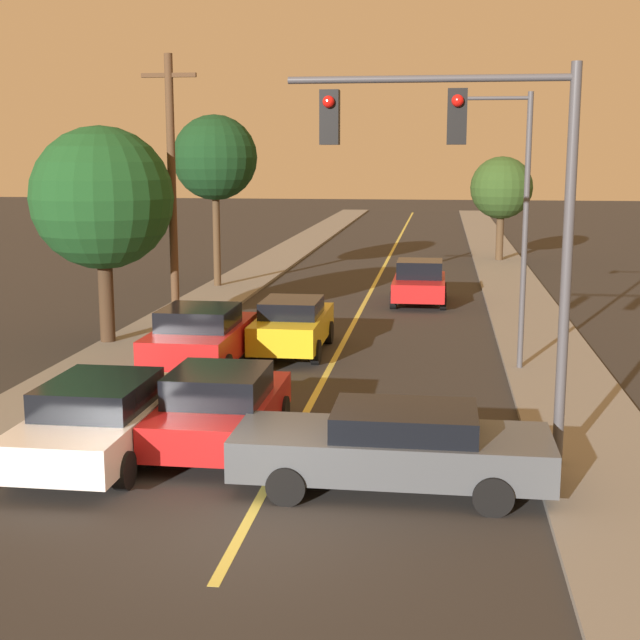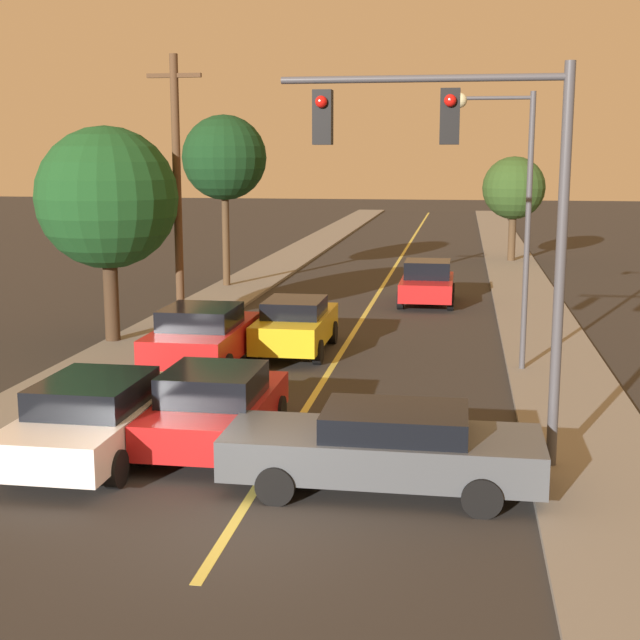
{
  "view_description": "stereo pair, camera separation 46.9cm",
  "coord_description": "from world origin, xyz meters",
  "px_view_note": "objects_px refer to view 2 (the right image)",
  "views": [
    {
      "loc": [
        2.75,
        -12.14,
        5.36
      ],
      "look_at": [
        0.0,
        8.02,
        1.6
      ],
      "focal_mm": 50.0,
      "sensor_mm": 36.0,
      "label": 1
    },
    {
      "loc": [
        3.21,
        -12.07,
        5.36
      ],
      "look_at": [
        0.0,
        8.02,
        1.6
      ],
      "focal_mm": 50.0,
      "sensor_mm": 36.0,
      "label": 2
    }
  ],
  "objects_px": {
    "tree_left_near": "(224,158)",
    "car_outer_lane_second": "(203,337)",
    "streetlamp_right": "(509,192)",
    "tree_left_far": "(107,198)",
    "utility_pole_left": "(177,192)",
    "car_near_lane_second": "(296,325)",
    "car_crossing_right": "(385,447)",
    "car_near_lane_front": "(216,406)",
    "tree_right_near": "(514,188)",
    "car_outer_lane_front": "(98,415)",
    "car_far_oncoming": "(427,283)",
    "traffic_signal_mast": "(473,183)"
  },
  "relations": [
    {
      "from": "car_near_lane_second",
      "to": "car_far_oncoming",
      "type": "relative_size",
      "value": 1.07
    },
    {
      "from": "car_near_lane_front",
      "to": "streetlamp_right",
      "type": "relative_size",
      "value": 0.62
    },
    {
      "from": "car_outer_lane_second",
      "to": "utility_pole_left",
      "type": "bearing_deg",
      "value": 115.13
    },
    {
      "from": "utility_pole_left",
      "to": "tree_left_near",
      "type": "height_order",
      "value": "utility_pole_left"
    },
    {
      "from": "car_near_lane_second",
      "to": "car_crossing_right",
      "type": "relative_size",
      "value": 0.84
    },
    {
      "from": "car_near_lane_front",
      "to": "streetlamp_right",
      "type": "height_order",
      "value": "streetlamp_right"
    },
    {
      "from": "car_outer_lane_second",
      "to": "tree_left_near",
      "type": "xyz_separation_m",
      "value": [
        -3.12,
        13.96,
        4.4
      ]
    },
    {
      "from": "utility_pole_left",
      "to": "tree_left_near",
      "type": "bearing_deg",
      "value": 97.26
    },
    {
      "from": "streetlamp_right",
      "to": "traffic_signal_mast",
      "type": "bearing_deg",
      "value": -97.47
    },
    {
      "from": "car_outer_lane_front",
      "to": "car_far_oncoming",
      "type": "relative_size",
      "value": 1.23
    },
    {
      "from": "tree_left_far",
      "to": "utility_pole_left",
      "type": "bearing_deg",
      "value": 38.2
    },
    {
      "from": "car_near_lane_front",
      "to": "traffic_signal_mast",
      "type": "xyz_separation_m",
      "value": [
        4.61,
        -0.43,
        4.15
      ]
    },
    {
      "from": "tree_right_near",
      "to": "utility_pole_left",
      "type": "bearing_deg",
      "value": -117.21
    },
    {
      "from": "car_near_lane_second",
      "to": "streetlamp_right",
      "type": "relative_size",
      "value": 0.64
    },
    {
      "from": "streetlamp_right",
      "to": "utility_pole_left",
      "type": "distance_m",
      "value": 9.8
    },
    {
      "from": "utility_pole_left",
      "to": "tree_left_near",
      "type": "xyz_separation_m",
      "value": [
        -1.28,
        10.04,
        0.93
      ]
    },
    {
      "from": "car_outer_lane_front",
      "to": "car_crossing_right",
      "type": "relative_size",
      "value": 0.97
    },
    {
      "from": "streetlamp_right",
      "to": "car_crossing_right",
      "type": "bearing_deg",
      "value": -104.7
    },
    {
      "from": "car_near_lane_front",
      "to": "car_far_oncoming",
      "type": "xyz_separation_m",
      "value": [
        3.24,
        16.96,
        0.03
      ]
    },
    {
      "from": "car_near_lane_second",
      "to": "tree_right_near",
      "type": "distance_m",
      "value": 23.69
    },
    {
      "from": "car_crossing_right",
      "to": "car_near_lane_front",
      "type": "bearing_deg",
      "value": 61.75
    },
    {
      "from": "tree_left_near",
      "to": "car_outer_lane_second",
      "type": "bearing_deg",
      "value": -77.4
    },
    {
      "from": "car_far_oncoming",
      "to": "car_outer_lane_second",
      "type": "bearing_deg",
      "value": 65.14
    },
    {
      "from": "car_outer_lane_second",
      "to": "tree_right_near",
      "type": "xyz_separation_m",
      "value": [
        8.9,
        24.81,
        2.88
      ]
    },
    {
      "from": "car_near_lane_second",
      "to": "car_outer_lane_second",
      "type": "height_order",
      "value": "car_outer_lane_second"
    },
    {
      "from": "streetlamp_right",
      "to": "tree_left_far",
      "type": "distance_m",
      "value": 11.11
    },
    {
      "from": "car_near_lane_second",
      "to": "tree_left_far",
      "type": "xyz_separation_m",
      "value": [
        -5.43,
        0.29,
        3.39
      ]
    },
    {
      "from": "traffic_signal_mast",
      "to": "tree_left_near",
      "type": "relative_size",
      "value": 0.98
    },
    {
      "from": "car_outer_lane_front",
      "to": "tree_right_near",
      "type": "distance_m",
      "value": 32.81
    },
    {
      "from": "car_near_lane_front",
      "to": "car_outer_lane_second",
      "type": "bearing_deg",
      "value": 108.7
    },
    {
      "from": "streetlamp_right",
      "to": "utility_pole_left",
      "type": "xyz_separation_m",
      "value": [
        -9.34,
        2.98,
        -0.17
      ]
    },
    {
      "from": "car_near_lane_front",
      "to": "car_near_lane_second",
      "type": "xyz_separation_m",
      "value": [
        0.0,
        8.11,
        0.03
      ]
    },
    {
      "from": "car_near_lane_second",
      "to": "car_outer_lane_front",
      "type": "distance_m",
      "value": 9.19
    },
    {
      "from": "car_outer_lane_front",
      "to": "streetlamp_right",
      "type": "height_order",
      "value": "streetlamp_right"
    },
    {
      "from": "car_near_lane_front",
      "to": "traffic_signal_mast",
      "type": "relative_size",
      "value": 0.62
    },
    {
      "from": "car_near_lane_front",
      "to": "tree_right_near",
      "type": "relative_size",
      "value": 0.8
    },
    {
      "from": "traffic_signal_mast",
      "to": "car_near_lane_second",
      "type": "bearing_deg",
      "value": 118.36
    },
    {
      "from": "car_far_oncoming",
      "to": "streetlamp_right",
      "type": "distance_m",
      "value": 11.14
    },
    {
      "from": "utility_pole_left",
      "to": "tree_left_near",
      "type": "relative_size",
      "value": 1.18
    },
    {
      "from": "car_outer_lane_second",
      "to": "utility_pole_left",
      "type": "height_order",
      "value": "utility_pole_left"
    },
    {
      "from": "car_near_lane_second",
      "to": "car_outer_lane_front",
      "type": "bearing_deg",
      "value": -102.25
    },
    {
      "from": "streetlamp_right",
      "to": "tree_left_near",
      "type": "bearing_deg",
      "value": 129.21
    },
    {
      "from": "traffic_signal_mast",
      "to": "utility_pole_left",
      "type": "distance_m",
      "value": 13.16
    },
    {
      "from": "car_outer_lane_front",
      "to": "car_crossing_right",
      "type": "bearing_deg",
      "value": -9.86
    },
    {
      "from": "utility_pole_left",
      "to": "tree_left_far",
      "type": "height_order",
      "value": "utility_pole_left"
    },
    {
      "from": "car_near_lane_second",
      "to": "utility_pole_left",
      "type": "height_order",
      "value": "utility_pole_left"
    },
    {
      "from": "car_crossing_right",
      "to": "streetlamp_right",
      "type": "bearing_deg",
      "value": -14.7
    },
    {
      "from": "utility_pole_left",
      "to": "car_near_lane_front",
      "type": "bearing_deg",
      "value": -68.62
    },
    {
      "from": "car_near_lane_second",
      "to": "traffic_signal_mast",
      "type": "distance_m",
      "value": 10.54
    },
    {
      "from": "car_crossing_right",
      "to": "car_outer_lane_second",
      "type": "bearing_deg",
      "value": 34.92
    }
  ]
}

